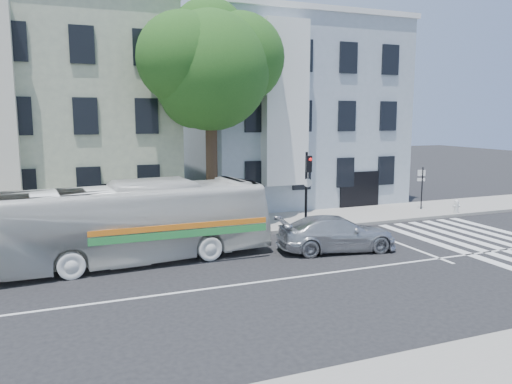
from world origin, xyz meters
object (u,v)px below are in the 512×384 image
traffic_signal (307,181)px  fire_hydrant (456,206)px  sedan (337,233)px  bus (126,223)px

traffic_signal → fire_hydrant: traffic_signal is taller
sedan → bus: bearing=90.1°
bus → fire_hydrant: bearing=-86.7°
fire_hydrant → traffic_signal: bearing=-177.8°
bus → sedan: (8.10, -1.40, -0.80)m
bus → fire_hydrant: bus is taller
sedan → fire_hydrant: 10.53m
bus → sedan: bus is taller
sedan → traffic_signal: traffic_signal is taller
sedan → fire_hydrant: sedan is taller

